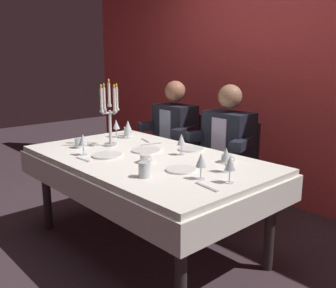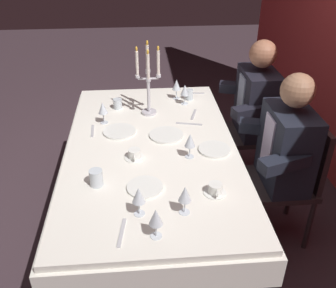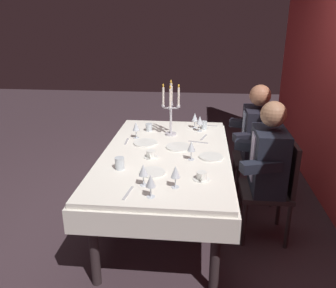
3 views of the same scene
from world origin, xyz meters
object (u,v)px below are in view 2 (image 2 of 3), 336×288
coffee_cup_0 (215,189)px  wine_glass_1 (139,196)px  candelabra (148,81)px  dining_table (152,161)px  dinner_plate_1 (120,131)px  dinner_plate_3 (166,135)px  wine_glass_4 (177,85)px  wine_glass_2 (156,218)px  seated_diner_1 (288,147)px  wine_glass_6 (185,195)px  seated_diner_0 (257,102)px  wine_glass_5 (185,91)px  water_tumbler_1 (118,104)px  water_tumbler_0 (96,178)px  water_tumbler_2 (189,95)px  wine_glass_0 (190,141)px  dinner_plate_2 (214,149)px  wine_glass_3 (103,108)px  dinner_plate_0 (145,187)px  coffee_cup_1 (134,154)px

coffee_cup_0 → wine_glass_1: bearing=-72.3°
candelabra → dining_table: bearing=-0.7°
dinner_plate_1 → wine_glass_1: 0.86m
dinner_plate_3 → wine_glass_4: size_ratio=1.42×
wine_glass_4 → wine_glass_1: bearing=-13.4°
wine_glass_2 → seated_diner_1: bearing=128.9°
wine_glass_6 → seated_diner_0: bearing=149.4°
wine_glass_5 → water_tumbler_1: size_ratio=2.11×
water_tumbler_0 → seated_diner_1: 1.25m
dining_table → wine_glass_2: 0.84m
wine_glass_5 → water_tumbler_2: size_ratio=1.90×
dinner_plate_1 → wine_glass_5: 0.66m
wine_glass_1 → wine_glass_0: bearing=147.3°
dinner_plate_2 → water_tumbler_1: water_tumbler_1 is taller
wine_glass_4 → dinner_plate_3: bearing=-12.3°
dinner_plate_3 → coffee_cup_0: coffee_cup_0 is taller
candelabra → wine_glass_5: (-0.15, 0.29, -0.15)m
dinner_plate_3 → wine_glass_3: wine_glass_3 is taller
wine_glass_0 → water_tumbler_2: (-0.85, 0.11, -0.07)m
dinner_plate_0 → water_tumbler_1: size_ratio=2.58×
wine_glass_1 → wine_glass_2: same height
water_tumbler_2 → seated_diner_1: 0.95m
wine_glass_6 → dinner_plate_3: bearing=-177.8°
dinner_plate_3 → water_tumbler_2: size_ratio=2.69×
wine_glass_0 → seated_diner_1: size_ratio=0.13×
dinner_plate_1 → wine_glass_2: bearing=11.0°
dinner_plate_3 → coffee_cup_0: (0.64, 0.21, 0.02)m
seated_diner_1 → water_tumbler_2: bearing=-145.1°
coffee_cup_1 → dinner_plate_1: bearing=-163.1°
wine_glass_1 → water_tumbler_2: 1.42m
coffee_cup_0 → seated_diner_0: (-1.13, 0.56, -0.03)m
candelabra → coffee_cup_1: (0.61, -0.12, -0.24)m
seated_diner_0 → wine_glass_5: bearing=-90.7°
dining_table → water_tumbler_0: water_tumbler_0 is taller
wine_glass_0 → water_tumbler_1: bearing=-147.5°
wine_glass_3 → coffee_cup_1: size_ratio=1.24×
candelabra → dinner_plate_0: candelabra is taller
dinner_plate_0 → seated_diner_1: 1.01m
wine_glass_5 → coffee_cup_1: size_ratio=1.24×
coffee_cup_1 → wine_glass_1: bearing=2.2°
candelabra → wine_glass_4: (-0.25, 0.23, -0.15)m
candelabra → water_tumbler_1: 0.34m
wine_glass_1 → seated_diner_0: bearing=142.2°
wine_glass_2 → seated_diner_0: 1.69m
candelabra → wine_glass_4: candelabra is taller
coffee_cup_1 → dinner_plate_2: bearing=95.3°
wine_glass_5 → wine_glass_0: bearing=-4.6°
dinner_plate_1 → wine_glass_3: bearing=-142.4°
dinner_plate_0 → wine_glass_1: bearing=-9.4°
wine_glass_5 → seated_diner_1: bearing=40.2°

